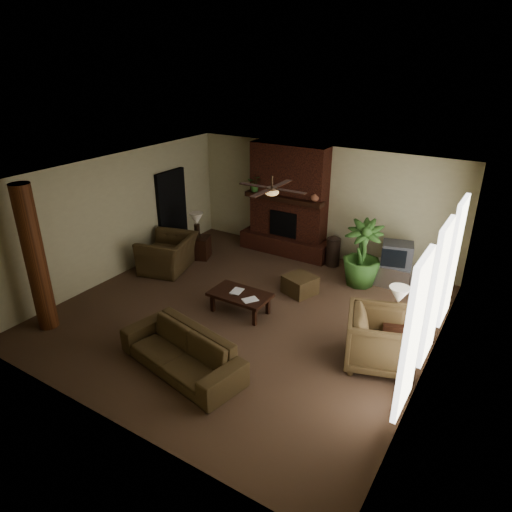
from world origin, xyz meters
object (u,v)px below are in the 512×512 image
Objects in this scene: floor_vase at (333,249)px; sofa at (181,346)px; side_table_left at (199,247)px; ottoman at (300,285)px; side_table_right at (396,334)px; coffee_table at (240,296)px; armchair_left at (168,248)px; log_column at (35,259)px; lamp_left at (197,221)px; armchair_right at (380,337)px; tv_stand at (393,275)px; floor_plant at (361,267)px; lamp_right at (399,298)px.

sofa is at bearing -95.64° from floor_vase.
floor_vase is at bearing 23.89° from side_table_left.
ottoman is 1.09× the size of side_table_right.
coffee_table is 2.00× the size of ottoman.
side_table_left is (0.18, 0.96, -0.28)m from armchair_left.
log_column is at bearing -133.32° from ottoman.
armchair_left is 1.96× the size of lamp_left.
side_table_right is at bearing 25.76° from log_column.
armchair_right reaches higher than ottoman.
tv_stand is 0.57× the size of floor_plant.
side_table_left and side_table_right have the same top height.
log_column is 2.33× the size of coffee_table.
tv_stand reaches higher than ottoman.
lamp_right is (2.78, 2.43, 0.56)m from sofa.
ottoman is 2.61m from lamp_right.
side_table_right is (1.39, -1.99, -0.15)m from floor_plant.
side_table_left is at bearing 83.63° from log_column.
log_column is at bearing -154.39° from lamp_right.
armchair_left is 1.01m from side_table_left.
floor_vase is (3.53, 5.44, -0.97)m from log_column.
armchair_right is 5.61m from side_table_left.
lamp_right reaches higher than sofa.
ottoman is at bearing -131.12° from floor_plant.
tv_stand is (5.10, 5.15, -1.15)m from log_column.
floor_plant reaches higher than side_table_right.
sofa is at bearing -138.81° from side_table_right.
coffee_table is 3.04m from side_table_right.
floor_vase is 1.18× the size of lamp_left.
floor_plant is 2.74× the size of side_table_right.
coffee_table is 3.06m from lamp_right.
floor_plant is 4.07m from side_table_left.
sofa reaches higher than side_table_left.
armchair_right is at bearing 64.22° from armchair_left.
side_table_right is at bearing -48.44° from floor_vase.
floor_plant is at bearing 125.04° from side_table_right.
log_column is 5.09× the size of side_table_right.
ottoman is (0.47, 3.36, -0.24)m from sofa.
floor_plant is 2.43m from side_table_right.
floor_vase is 3.37m from side_table_left.
armchair_right is 0.77m from lamp_right.
floor_vase reaches higher than ottoman.
side_table_left is (-2.58, 3.72, -0.17)m from sofa.
log_column is 6.46m from lamp_right.
floor_plant is 2.50m from lamp_right.
ottoman is at bearing 84.44° from armchair_left.
coffee_table is 2.18× the size of side_table_left.
armchair_left reaches higher than sofa.
lamp_right is (0.71, -2.37, 0.75)m from tv_stand.
sofa is 1.51× the size of floor_plant.
armchair_left is 2.70m from coffee_table.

